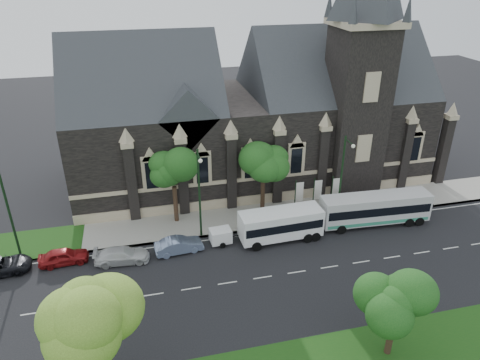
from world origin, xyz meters
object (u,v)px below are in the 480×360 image
object	(u,v)px
tree_walk_right	(265,160)
banner_flag_center	(316,192)
street_lamp_near	(343,174)
car_far_white	(122,255)
sedan	(179,245)
banner_flag_right	(334,190)
banner_flag_left	(298,194)
shuttle_bus	(281,223)
tree_walk_left	(175,169)
car_far_red	(64,256)
box_trailer	(221,236)
tree_park_near	(101,317)
street_lamp_far	(8,211)
street_lamp_mid	(200,190)
car_far_black	(0,266)
tree_park_east	(399,297)
tour_coach	(375,209)

from	to	relation	value
tree_walk_right	banner_flag_center	bearing A→B (deg)	-18.64
street_lamp_near	car_far_white	bearing A→B (deg)	-174.29
sedan	banner_flag_right	bearing A→B (deg)	-83.35
tree_walk_right	banner_flag_left	size ratio (longest dim) A/B	1.95
street_lamp_near	shuttle_bus	size ratio (longest dim) A/B	1.15
tree_walk_right	car_far_white	size ratio (longest dim) A/B	1.66
tree_walk_left	street_lamp_near	world-z (taller)	street_lamp_near
sedan	car_far_red	xyz separation A→B (m)	(-9.93, 0.66, -0.00)
box_trailer	car_far_white	world-z (taller)	box_trailer
tree_park_near	street_lamp_near	size ratio (longest dim) A/B	0.95
street_lamp_far	street_lamp_mid	bearing A→B (deg)	0.00
street_lamp_near	street_lamp_mid	distance (m)	14.00
banner_flag_right	car_far_black	distance (m)	31.80
shuttle_bus	sedan	distance (m)	9.60
tree_park_near	car_far_black	world-z (taller)	tree_park_near
tree_walk_right	tree_park_east	bearing A→B (deg)	-81.58
tree_walk_left	shuttle_bus	world-z (taller)	tree_walk_left
tree_walk_left	shuttle_bus	size ratio (longest dim) A/B	0.98
shuttle_bus	box_trailer	bearing A→B (deg)	172.13
street_lamp_mid	street_lamp_far	distance (m)	16.00
street_lamp_far	shuttle_bus	world-z (taller)	street_lamp_far
tour_coach	street_lamp_far	bearing A→B (deg)	-179.55
banner_flag_center	sedan	world-z (taller)	banner_flag_center
street_lamp_mid	street_lamp_far	xyz separation A→B (m)	(-16.00, 0.00, 0.00)
street_lamp_mid	tree_park_east	bearing A→B (deg)	-58.21
car_far_black	tree_park_near	bearing A→B (deg)	-152.18
tree_walk_left	car_far_white	size ratio (longest dim) A/B	1.63
sedan	car_far_red	world-z (taller)	sedan
street_lamp_near	car_far_black	bearing A→B (deg)	-177.59
tree_park_east	box_trailer	bearing A→B (deg)	119.81
banner_flag_left	tour_coach	bearing A→B (deg)	-27.09
banner_flag_left	box_trailer	distance (m)	9.45
tree_park_near	car_far_black	xyz separation A→B (m)	(-9.54, 14.54, -5.73)
banner_flag_center	car_far_black	world-z (taller)	banner_flag_center
street_lamp_near	banner_flag_right	world-z (taller)	street_lamp_near
street_lamp_far	box_trailer	world-z (taller)	street_lamp_far
street_lamp_near	street_lamp_mid	bearing A→B (deg)	180.00
street_lamp_mid	sedan	distance (m)	5.31
box_trailer	banner_flag_left	bearing A→B (deg)	17.21
street_lamp_near	sedan	size ratio (longest dim) A/B	2.09
tree_park_east	tree_walk_left	world-z (taller)	tree_walk_left
tree_walk_left	sedan	world-z (taller)	tree_walk_left
street_lamp_near	box_trailer	size ratio (longest dim) A/B	3.19
street_lamp_far	car_far_black	world-z (taller)	street_lamp_far
street_lamp_far	shuttle_bus	bearing A→B (deg)	-4.88
car_far_red	car_far_black	xyz separation A→B (m)	(-5.05, -0.15, -0.02)
sedan	car_far_black	bearing A→B (deg)	82.05
street_lamp_mid	tour_coach	distance (m)	17.52
tree_walk_left	shuttle_bus	bearing A→B (deg)	-31.82
banner_flag_left	banner_flag_right	bearing A→B (deg)	0.00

